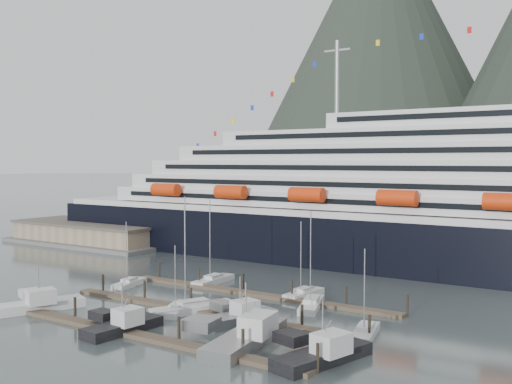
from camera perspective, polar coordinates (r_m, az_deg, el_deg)
ground at (r=79.08m, az=-3.59°, el=-12.41°), size 1600.00×1600.00×0.00m
warehouse at (r=157.62m, az=-15.38°, el=-3.95°), size 46.00×20.00×5.80m
dock_near at (r=74.89m, az=-11.41°, el=-13.11°), size 48.18×2.28×3.20m
dock_mid at (r=84.26m, az=-5.03°, el=-11.24°), size 48.18×2.28×3.20m
dock_far at (r=94.49m, az=-0.05°, el=-9.66°), size 48.18×2.28×3.20m
sailboat_a at (r=103.62m, az=-11.97°, el=-8.54°), size 4.09×8.12×11.26m
sailboat_c at (r=85.09m, az=-7.51°, el=-11.06°), size 5.22×8.32×9.82m
sailboat_d at (r=84.90m, az=-5.99°, el=-11.03°), size 7.72×12.21×16.62m
sailboat_e at (r=104.03m, az=-4.09°, el=-8.42°), size 2.88×9.68×14.90m
sailboat_f at (r=93.99m, az=4.57°, el=-9.67°), size 3.08×8.43×12.16m
sailboat_g at (r=87.27m, az=5.30°, el=-10.66°), size 5.65×10.17×14.33m
sailboat_h at (r=74.61m, az=10.36°, el=-13.09°), size 4.15×8.46×11.05m
trawler_a at (r=90.88m, az=-20.01°, el=-9.99°), size 10.22×12.68×6.75m
trawler_b at (r=76.79m, az=-12.65°, el=-12.28°), size 8.10×10.62×6.70m
trawler_c at (r=70.22m, az=-1.11°, el=-13.58°), size 11.33×15.89×7.93m
trawler_d at (r=64.89m, az=6.25°, el=-15.06°), size 9.77×12.61×7.20m
trawler_e at (r=79.17m, az=-1.57°, el=-11.74°), size 8.75×10.81×6.66m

